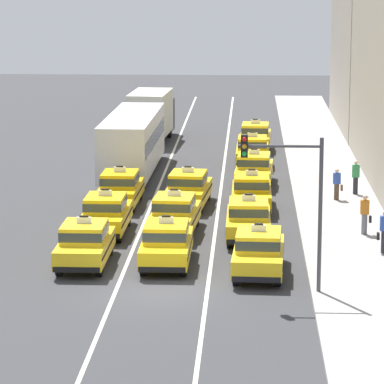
{
  "coord_description": "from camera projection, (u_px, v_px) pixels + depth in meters",
  "views": [
    {
      "loc": [
        3.0,
        -38.32,
        11.2
      ],
      "look_at": [
        0.5,
        11.38,
        1.3
      ],
      "focal_mm": 107.11,
      "sensor_mm": 36.0,
      "label": 1
    }
  ],
  "objects": [
    {
      "name": "ground_plane",
      "position": [
        161.0,
        292.0,
        39.86
      ],
      "size": [
        160.0,
        160.0,
        0.0
      ],
      "primitive_type": "plane",
      "color": "#353538"
    },
    {
      "name": "lane_stripe_left_center",
      "position": [
        160.0,
        184.0,
        59.53
      ],
      "size": [
        0.14,
        80.0,
        0.01
      ],
      "primitive_type": "cube",
      "color": "silver",
      "rests_on": "ground"
    },
    {
      "name": "lane_stripe_center_right",
      "position": [
        221.0,
        184.0,
        59.38
      ],
      "size": [
        0.14,
        80.0,
        0.01
      ],
      "primitive_type": "cube",
      "color": "silver",
      "rests_on": "ground"
    },
    {
      "name": "sidewalk_curb",
      "position": [
        337.0,
        204.0,
        54.19
      ],
      "size": [
        4.0,
        90.0,
        0.15
      ],
      "primitive_type": "cube",
      "color": "#9E9993",
      "rests_on": "ground"
    },
    {
      "name": "taxi_left_nearest",
      "position": [
        85.0,
        243.0,
        43.22
      ],
      "size": [
        1.82,
        4.56,
        1.96
      ],
      "color": "black",
      "rests_on": "ground"
    },
    {
      "name": "taxi_left_second",
      "position": [
        106.0,
        213.0,
        48.35
      ],
      "size": [
        1.85,
        4.57,
        1.96
      ],
      "color": "black",
      "rests_on": "ground"
    },
    {
      "name": "taxi_left_third",
      "position": [
        120.0,
        188.0,
        53.86
      ],
      "size": [
        1.89,
        4.59,
        1.96
      ],
      "color": "black",
      "rests_on": "ground"
    },
    {
      "name": "bus_left_fourth",
      "position": [
        132.0,
        140.0,
        62.25
      ],
      "size": [
        2.66,
        11.23,
        3.22
      ],
      "color": "black",
      "rests_on": "ground"
    },
    {
      "name": "box_truck_left_fifth",
      "position": [
        152.0,
        114.0,
        73.68
      ],
      "size": [
        2.59,
        7.07,
        3.27
      ],
      "color": "black",
      "rests_on": "ground"
    },
    {
      "name": "taxi_center_nearest",
      "position": [
        166.0,
        243.0,
        43.23
      ],
      "size": [
        1.84,
        4.57,
        1.96
      ],
      "color": "black",
      "rests_on": "ground"
    },
    {
      "name": "taxi_center_second",
      "position": [
        174.0,
        214.0,
        48.31
      ],
      "size": [
        2.07,
        4.65,
        1.96
      ],
      "color": "black",
      "rests_on": "ground"
    },
    {
      "name": "taxi_center_third",
      "position": [
        188.0,
        188.0,
        53.76
      ],
      "size": [
        2.13,
        4.68,
        1.96
      ],
      "color": "black",
      "rests_on": "ground"
    },
    {
      "name": "taxi_right_nearest",
      "position": [
        259.0,
        251.0,
        41.93
      ],
      "size": [
        1.99,
        4.63,
        1.96
      ],
      "color": "black",
      "rests_on": "ground"
    },
    {
      "name": "taxi_right_second",
      "position": [
        249.0,
        219.0,
        47.32
      ],
      "size": [
        1.84,
        4.57,
        1.96
      ],
      "color": "black",
      "rests_on": "ground"
    },
    {
      "name": "taxi_right_third",
      "position": [
        252.0,
        192.0,
        53.0
      ],
      "size": [
        1.83,
        4.56,
        1.96
      ],
      "color": "black",
      "rests_on": "ground"
    },
    {
      "name": "taxi_right_fourth",
      "position": [
        254.0,
        169.0,
        58.91
      ],
      "size": [
        2.03,
        4.64,
        1.96
      ],
      "color": "black",
      "rests_on": "ground"
    },
    {
      "name": "taxi_right_fifth",
      "position": [
        252.0,
        150.0,
        64.8
      ],
      "size": [
        1.86,
        4.58,
        1.96
      ],
      "color": "black",
      "rests_on": "ground"
    },
    {
      "name": "taxi_right_sixth",
      "position": [
        255.0,
        136.0,
        70.14
      ],
      "size": [
        1.98,
        4.62,
        1.96
      ],
      "color": "black",
      "rests_on": "ground"
    },
    {
      "name": "pedestrian_near_crosswalk",
      "position": [
        384.0,
        232.0,
        44.47
      ],
      "size": [
        0.47,
        0.24,
        1.69
      ],
      "color": "#23232D",
      "rests_on": "sidewalk_curb"
    },
    {
      "name": "pedestrian_mid_block",
      "position": [
        356.0,
        177.0,
        55.95
      ],
      "size": [
        0.36,
        0.24,
        1.67
      ],
      "color": "#23232D",
      "rests_on": "sidewalk_curb"
    },
    {
      "name": "pedestrian_by_storefront",
      "position": [
        365.0,
        215.0,
        47.59
      ],
      "size": [
        0.47,
        0.24,
        1.67
      ],
      "color": "slate",
      "rests_on": "sidewalk_curb"
    },
    {
      "name": "pedestrian_trailing",
      "position": [
        337.0,
        184.0,
        54.61
      ],
      "size": [
        0.47,
        0.24,
        1.52
      ],
      "color": "#473828",
      "rests_on": "sidewalk_curb"
    },
    {
      "name": "traffic_light_pole",
      "position": [
        292.0,
        186.0,
        38.74
      ],
      "size": [
        2.87,
        0.33,
        5.58
      ],
      "color": "#47474C",
      "rests_on": "ground"
    }
  ]
}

